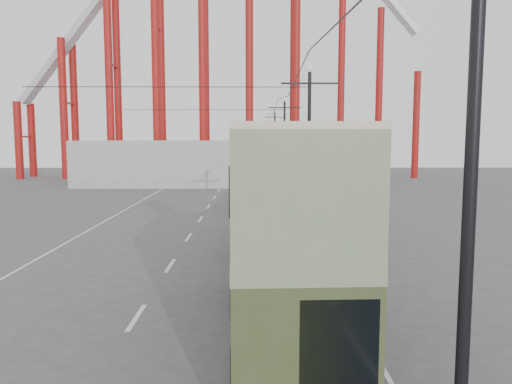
{
  "coord_description": "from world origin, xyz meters",
  "views": [
    {
      "loc": [
        2.42,
        -10.21,
        5.24
      ],
      "look_at": [
        2.56,
        10.65,
        3.0
      ],
      "focal_mm": 35.0,
      "sensor_mm": 36.0,
      "label": 1
    }
  ],
  "objects_px": {
    "double_decker_bus": "(280,220)",
    "single_decker_cream": "(269,186)",
    "pedestrian": "(245,250)",
    "single_decker_green": "(277,205)"
  },
  "relations": [
    {
      "from": "double_decker_bus",
      "to": "single_decker_cream",
      "type": "relative_size",
      "value": 1.14
    },
    {
      "from": "double_decker_bus",
      "to": "pedestrian",
      "type": "distance_m",
      "value": 7.05
    },
    {
      "from": "double_decker_bus",
      "to": "single_decker_green",
      "type": "xyz_separation_m",
      "value": [
        0.51,
        12.12,
        -1.23
      ]
    },
    {
      "from": "single_decker_green",
      "to": "pedestrian",
      "type": "xyz_separation_m",
      "value": [
        -1.53,
        -5.52,
        -1.05
      ]
    },
    {
      "from": "single_decker_green",
      "to": "single_decker_cream",
      "type": "xyz_separation_m",
      "value": [
        0.04,
        12.97,
        -0.27
      ]
    },
    {
      "from": "single_decker_cream",
      "to": "double_decker_bus",
      "type": "bearing_deg",
      "value": -88.7
    },
    {
      "from": "double_decker_bus",
      "to": "single_decker_green",
      "type": "relative_size",
      "value": 0.87
    },
    {
      "from": "single_decker_green",
      "to": "double_decker_bus",
      "type": "bearing_deg",
      "value": -85.03
    },
    {
      "from": "single_decker_cream",
      "to": "pedestrian",
      "type": "height_order",
      "value": "single_decker_cream"
    },
    {
      "from": "double_decker_bus",
      "to": "pedestrian",
      "type": "bearing_deg",
      "value": 96.44
    }
  ]
}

